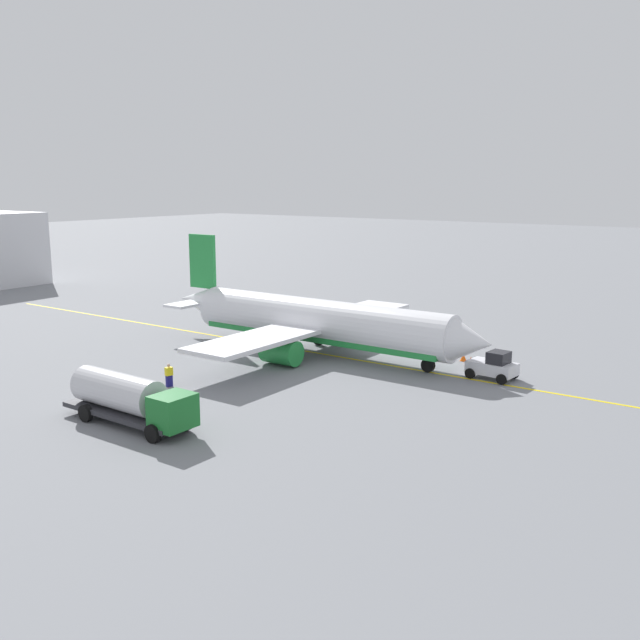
% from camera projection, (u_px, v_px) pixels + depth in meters
% --- Properties ---
extents(ground_plane, '(400.00, 400.00, 0.00)m').
position_uv_depth(ground_plane, '(320.00, 354.00, 62.30)').
color(ground_plane, slate).
extents(airplane, '(32.95, 27.09, 9.81)m').
position_uv_depth(airplane, '(316.00, 322.00, 62.05)').
color(airplane, white).
rests_on(airplane, ground).
extents(fuel_tanker, '(10.07, 2.91, 3.15)m').
position_uv_depth(fuel_tanker, '(129.00, 398.00, 43.73)').
color(fuel_tanker, '#2D2D33').
rests_on(fuel_tanker, ground).
extents(pushback_tug, '(3.74, 2.55, 2.20)m').
position_uv_depth(pushback_tug, '(493.00, 366.00, 54.13)').
color(pushback_tug, silver).
rests_on(pushback_tug, ground).
extents(refueling_worker, '(0.49, 0.60, 1.71)m').
position_uv_depth(refueling_worker, '(169.00, 376.00, 52.16)').
color(refueling_worker, navy).
rests_on(refueling_worker, ground).
extents(safety_cone_nose, '(0.56, 0.56, 0.63)m').
position_uv_depth(safety_cone_nose, '(463.00, 357.00, 59.68)').
color(safety_cone_nose, '#F2590F').
rests_on(safety_cone_nose, ground).
extents(safety_cone_wingtip, '(0.63, 0.63, 0.70)m').
position_uv_depth(safety_cone_wingtip, '(471.00, 361.00, 58.37)').
color(safety_cone_wingtip, '#F2590F').
rests_on(safety_cone_wingtip, ground).
extents(taxi_line_marking, '(89.19, 0.30, 0.01)m').
position_uv_depth(taxi_line_marking, '(320.00, 353.00, 62.30)').
color(taxi_line_marking, yellow).
rests_on(taxi_line_marking, ground).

